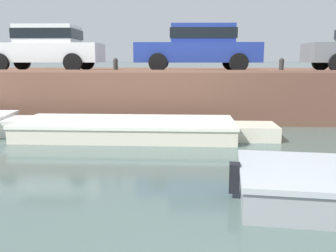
{
  "coord_description": "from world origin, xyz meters",
  "views": [
    {
      "loc": [
        -0.29,
        -1.6,
        2.11
      ],
      "look_at": [
        -0.55,
        3.47,
        1.18
      ],
      "focal_mm": 40.0,
      "sensor_mm": 36.0,
      "label": 1
    }
  ],
  "objects_px": {
    "mooring_bollard_east": "(281,65)",
    "mooring_bollard_mid": "(115,65)",
    "boat_moored_central_cream": "(137,129)",
    "car_left_inner_blue": "(199,46)",
    "car_leftmost_white": "(46,46)"
  },
  "relations": [
    {
      "from": "boat_moored_central_cream",
      "to": "car_left_inner_blue",
      "type": "height_order",
      "value": "car_left_inner_blue"
    },
    {
      "from": "boat_moored_central_cream",
      "to": "mooring_bollard_mid",
      "type": "distance_m",
      "value": 2.75
    },
    {
      "from": "boat_moored_central_cream",
      "to": "car_left_inner_blue",
      "type": "distance_m",
      "value": 4.28
    },
    {
      "from": "boat_moored_central_cream",
      "to": "mooring_bollard_mid",
      "type": "xyz_separation_m",
      "value": [
        -0.93,
        1.98,
        1.66
      ]
    },
    {
      "from": "car_leftmost_white",
      "to": "mooring_bollard_east",
      "type": "distance_m",
      "value": 7.89
    },
    {
      "from": "boat_moored_central_cream",
      "to": "mooring_bollard_east",
      "type": "xyz_separation_m",
      "value": [
        4.21,
        1.98,
        1.66
      ]
    },
    {
      "from": "mooring_bollard_mid",
      "to": "mooring_bollard_east",
      "type": "relative_size",
      "value": 1.0
    },
    {
      "from": "car_left_inner_blue",
      "to": "boat_moored_central_cream",
      "type": "bearing_deg",
      "value": -118.16
    },
    {
      "from": "mooring_bollard_east",
      "to": "car_left_inner_blue",
      "type": "bearing_deg",
      "value": 154.11
    },
    {
      "from": "mooring_bollard_east",
      "to": "mooring_bollard_mid",
      "type": "bearing_deg",
      "value": 180.0
    },
    {
      "from": "boat_moored_central_cream",
      "to": "mooring_bollard_mid",
      "type": "height_order",
      "value": "mooring_bollard_mid"
    },
    {
      "from": "mooring_bollard_mid",
      "to": "car_leftmost_white",
      "type": "bearing_deg",
      "value": 155.22
    },
    {
      "from": "car_leftmost_white",
      "to": "mooring_bollard_mid",
      "type": "relative_size",
      "value": 8.81
    },
    {
      "from": "car_left_inner_blue",
      "to": "mooring_bollard_mid",
      "type": "distance_m",
      "value": 2.97
    },
    {
      "from": "car_leftmost_white",
      "to": "mooring_bollard_east",
      "type": "height_order",
      "value": "car_leftmost_white"
    }
  ]
}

